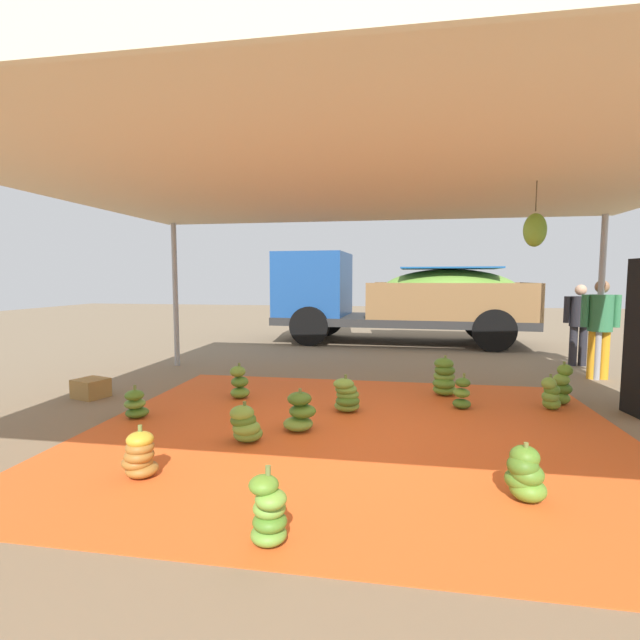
# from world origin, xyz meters

# --- Properties ---
(ground_plane) EXTENTS (40.00, 40.00, 0.00)m
(ground_plane) POSITION_xyz_m (0.00, 3.00, 0.00)
(ground_plane) COLOR #7F6B51
(tarp_orange) EXTENTS (5.94, 5.06, 0.01)m
(tarp_orange) POSITION_xyz_m (0.00, 0.00, 0.01)
(tarp_orange) COLOR #E05B23
(tarp_orange) RESTS_ON ground
(tent_canopy) EXTENTS (8.00, 7.00, 2.82)m
(tent_canopy) POSITION_xyz_m (0.01, -0.08, 2.74)
(tent_canopy) COLOR #9EA0A5
(tent_canopy) RESTS_ON ground
(banana_bunch_0) EXTENTS (0.45, 0.45, 0.48)m
(banana_bunch_0) POSITION_xyz_m (-0.17, 0.74, 0.21)
(banana_bunch_0) COLOR #75A83D
(banana_bunch_0) RESTS_ON tarp_orange
(banana_bunch_1) EXTENTS (0.28, 0.27, 0.46)m
(banana_bunch_1) POSITION_xyz_m (1.31, 1.13, 0.19)
(banana_bunch_1) COLOR #477523
(banana_bunch_1) RESTS_ON tarp_orange
(banana_bunch_2) EXTENTS (0.45, 0.43, 0.47)m
(banana_bunch_2) POSITION_xyz_m (-0.61, -0.07, 0.21)
(banana_bunch_2) COLOR #75A83D
(banana_bunch_2) RESTS_ON tarp_orange
(banana_bunch_3) EXTENTS (0.39, 0.36, 0.45)m
(banana_bunch_3) POSITION_xyz_m (-1.71, -1.49, 0.20)
(banana_bunch_3) COLOR #996628
(banana_bunch_3) RESTS_ON tarp_orange
(banana_bunch_4) EXTENTS (0.37, 0.37, 0.51)m
(banana_bunch_4) POSITION_xyz_m (-1.75, 1.13, 0.22)
(banana_bunch_4) COLOR #60932D
(banana_bunch_4) RESTS_ON tarp_orange
(banana_bunch_5) EXTENTS (0.45, 0.45, 0.43)m
(banana_bunch_5) POSITION_xyz_m (-1.10, -0.53, 0.19)
(banana_bunch_5) COLOR #6B9E38
(banana_bunch_5) RESTS_ON tarp_orange
(banana_bunch_6) EXTENTS (0.32, 0.34, 0.52)m
(banana_bunch_6) POSITION_xyz_m (-0.35, -2.27, 0.22)
(banana_bunch_6) COLOR #6B9E38
(banana_bunch_6) RESTS_ON tarp_orange
(banana_bunch_7) EXTENTS (0.40, 0.39, 0.45)m
(banana_bunch_7) POSITION_xyz_m (1.44, -1.37, 0.21)
(banana_bunch_7) COLOR #60932D
(banana_bunch_7) RESTS_ON tarp_orange
(banana_bunch_8) EXTENTS (0.34, 0.32, 0.59)m
(banana_bunch_8) POSITION_xyz_m (2.68, 1.56, 0.26)
(banana_bunch_8) COLOR #60932D
(banana_bunch_8) RESTS_ON tarp_orange
(banana_bunch_9) EXTENTS (0.28, 0.27, 0.47)m
(banana_bunch_9) POSITION_xyz_m (2.43, 1.24, 0.21)
(banana_bunch_9) COLOR #60932D
(banana_bunch_9) RESTS_ON tarp_orange
(banana_bunch_10) EXTENTS (0.39, 0.40, 0.41)m
(banana_bunch_10) POSITION_xyz_m (-2.68, 0.03, 0.17)
(banana_bunch_10) COLOR #477523
(banana_bunch_10) RESTS_ON tarp_orange
(banana_bunch_11) EXTENTS (0.48, 0.48, 0.59)m
(banana_bunch_11) POSITION_xyz_m (1.15, 1.78, 0.27)
(banana_bunch_11) COLOR #60932D
(banana_bunch_11) RESTS_ON tarp_orange
(cargo_truck_main) EXTENTS (6.64, 2.68, 2.40)m
(cargo_truck_main) POSITION_xyz_m (0.36, 7.31, 1.25)
(cargo_truck_main) COLOR #2D2D2D
(cargo_truck_main) RESTS_ON ground
(worker_0) EXTENTS (0.58, 0.36, 1.59)m
(worker_0) POSITION_xyz_m (3.96, 4.59, 0.93)
(worker_0) COLOR #26262D
(worker_0) RESTS_ON ground
(worker_1) EXTENTS (0.62, 0.38, 1.68)m
(worker_1) POSITION_xyz_m (3.84, 3.37, 0.98)
(worker_1) COLOR orange
(worker_1) RESTS_ON ground
(crate_0) EXTENTS (0.51, 0.49, 0.27)m
(crate_0) POSITION_xyz_m (-3.89, 0.84, 0.13)
(crate_0) COLOR olive
(crate_0) RESTS_ON ground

